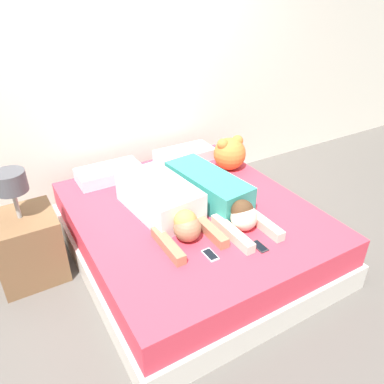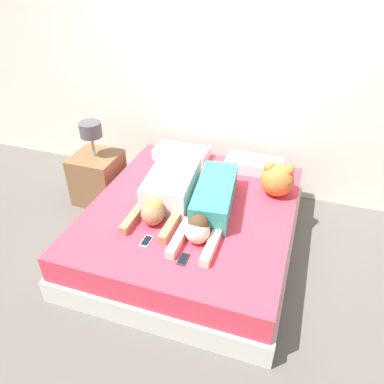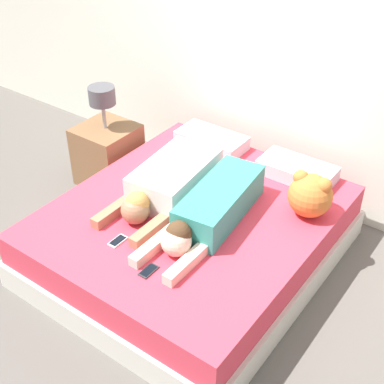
% 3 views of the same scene
% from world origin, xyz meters
% --- Properties ---
extents(ground_plane, '(12.00, 12.00, 0.00)m').
position_xyz_m(ground_plane, '(0.00, 0.00, 0.00)').
color(ground_plane, '#5B5651').
extents(wall_back, '(12.00, 0.06, 2.60)m').
position_xyz_m(wall_back, '(0.00, 1.15, 1.30)').
color(wall_back, silver).
rests_on(wall_back, ground_plane).
extents(bed, '(1.77, 2.00, 0.43)m').
position_xyz_m(bed, '(0.00, 0.00, 0.21)').
color(bed, beige).
rests_on(bed, ground_plane).
extents(pillow_head_left, '(0.56, 0.29, 0.11)m').
position_xyz_m(pillow_head_left, '(-0.38, 0.80, 0.49)').
color(pillow_head_left, silver).
rests_on(pillow_head_left, bed).
extents(pillow_head_right, '(0.56, 0.29, 0.11)m').
position_xyz_m(pillow_head_right, '(0.38, 0.80, 0.49)').
color(pillow_head_right, silver).
rests_on(pillow_head_right, bed).
extents(person_left, '(0.45, 1.01, 0.24)m').
position_xyz_m(person_left, '(-0.23, 0.03, 0.55)').
color(person_left, silver).
rests_on(person_left, bed).
extents(person_right, '(0.39, 1.14, 0.23)m').
position_xyz_m(person_right, '(0.18, -0.05, 0.54)').
color(person_right, teal).
rests_on(person_right, bed).
extents(cell_phone_left, '(0.06, 0.13, 0.01)m').
position_xyz_m(cell_phone_left, '(-0.18, -0.55, 0.44)').
color(cell_phone_left, silver).
rests_on(cell_phone_left, bed).
extents(cell_phone_right, '(0.06, 0.13, 0.01)m').
position_xyz_m(cell_phone_right, '(0.15, -0.64, 0.44)').
color(cell_phone_right, '#2D2D33').
rests_on(cell_phone_right, bed).
extents(plush_toy, '(0.30, 0.30, 0.31)m').
position_xyz_m(plush_toy, '(0.65, 0.43, 0.59)').
color(plush_toy, orange).
rests_on(plush_toy, bed).
extents(nightstand, '(0.46, 0.46, 0.89)m').
position_xyz_m(nightstand, '(-1.18, 0.40, 0.29)').
color(nightstand, brown).
rests_on(nightstand, ground_plane).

